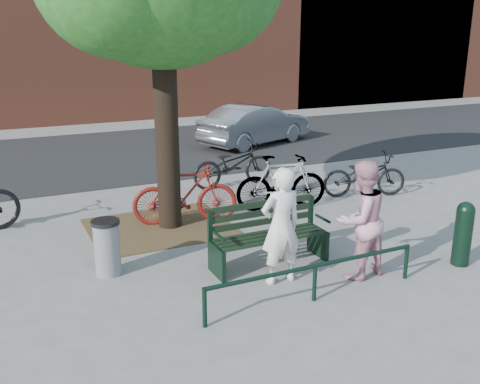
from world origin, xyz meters
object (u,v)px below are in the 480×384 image
person_right (361,220)px  bollard (463,231)px  litter_bin (107,247)px  park_bench (267,233)px  person_left (281,226)px  bicycle_c (233,165)px  parked_car (255,124)px

person_right → bollard: person_right is taller
litter_bin → bollard: bearing=-21.6°
park_bench → bollard: bearing=-26.2°
park_bench → bollard: size_ratio=1.80×
person_left → litter_bin: bearing=-31.9°
person_right → park_bench: bearing=-51.4°
park_bench → bicycle_c: 4.17m
park_bench → litter_bin: park_bench is taller
person_right → parked_car: person_right is taller
person_right → litter_bin: 3.54m
park_bench → bollard: 2.85m
person_right → bicycle_c: person_right is taller
park_bench → person_right: person_right is taller
person_right → litter_bin: (-3.16, 1.55, -0.42)m
bollard → bicycle_c: 5.39m
person_left → person_right: (1.08, -0.30, 0.02)m
park_bench → parked_car: (3.82, 7.90, 0.13)m
person_right → bollard: size_ratio=1.72×
person_right → parked_car: 9.27m
bollard → person_right: bearing=168.1°
litter_bin → person_right: bearing=-26.1°
park_bench → person_right: bearing=-44.1°
person_right → bicycle_c: (0.32, 4.89, -0.34)m
person_right → bollard: bearing=160.8°
person_left → person_right: 1.12m
litter_bin → bicycle_c: bicycle_c is taller
park_bench → bicycle_c: (1.27, 3.97, 0.02)m
bollard → bicycle_c: size_ratio=0.51×
park_bench → litter_bin: (-2.21, 0.63, -0.07)m
bicycle_c → parked_car: bearing=-34.2°
parked_car → bollard: bearing=152.2°
person_left → bollard: person_left is taller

